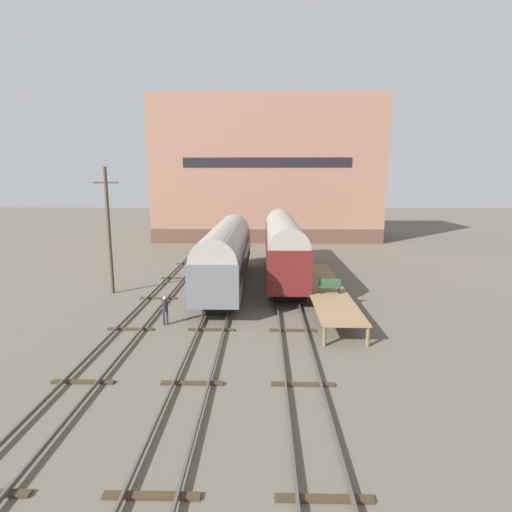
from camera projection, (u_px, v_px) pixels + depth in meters
name	position (u px, v px, depth m)	size (l,w,h in m)	color
ground_plane	(217.00, 313.00, 25.32)	(200.00, 200.00, 0.00)	#60594C
track_left	(146.00, 311.00, 25.39)	(2.60, 60.00, 0.26)	#4C4742
track_middle	(217.00, 311.00, 25.30)	(2.60, 60.00, 0.26)	#4C4742
track_right	(289.00, 312.00, 25.20)	(2.60, 60.00, 0.26)	#4C4742
train_car_grey	(226.00, 252.00, 31.05)	(3.09, 17.32, 5.05)	black
train_car_maroon	(283.00, 243.00, 34.10)	(2.95, 18.47, 5.34)	black
station_platform	(325.00, 287.00, 27.45)	(2.50, 15.26, 1.13)	#8C704C
bench	(330.00, 286.00, 25.73)	(1.40, 0.40, 0.91)	#2D4C33
person_worker	(165.00, 308.00, 23.11)	(0.32, 0.32, 1.72)	#282833
utility_pole	(109.00, 229.00, 28.99)	(1.80, 0.24, 9.25)	#473828
warehouse_building	(267.00, 171.00, 57.82)	(31.12, 12.69, 19.30)	brown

